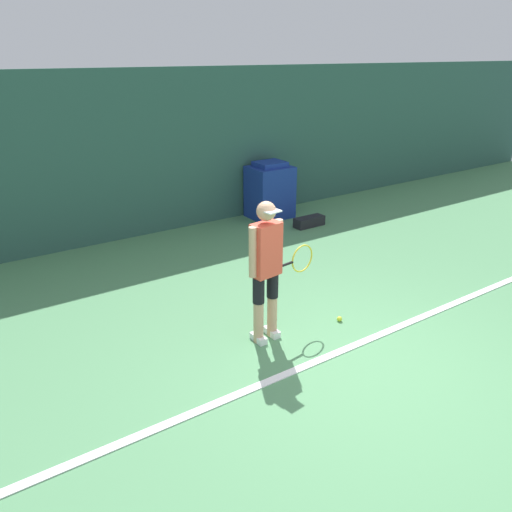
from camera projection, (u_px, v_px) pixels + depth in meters
ground_plane at (358, 364)px, 5.54m from camera, size 24.00×24.00×0.00m
back_wall at (154, 154)px, 9.10m from camera, size 24.00×0.10×2.98m
court_baseline at (340, 352)px, 5.76m from camera, size 21.60×0.10×0.01m
tennis_player at (267, 265)px, 5.70m from camera, size 1.02×0.30×1.72m
tennis_ball at (339, 319)px, 6.41m from camera, size 0.07×0.07×0.07m
covered_chair at (270, 191)px, 10.29m from camera, size 0.84×0.71×1.16m
equipment_bag at (309, 222)px, 9.89m from camera, size 0.63×0.24×0.19m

